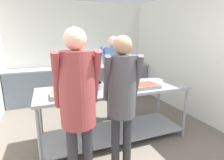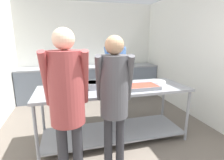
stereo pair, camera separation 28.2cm
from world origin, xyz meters
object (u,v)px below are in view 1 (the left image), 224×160
(serving_tray_vegetables, at_px, (65,95))
(water_bottle, at_px, (124,61))
(guest_serving_left, at_px, (122,92))
(cook_behind_counter, at_px, (113,69))
(serving_tray_roast, at_px, (142,86))
(plate_stack, at_px, (155,81))
(guest_serving_right, at_px, (78,97))
(broccoli_bowl, at_px, (112,83))
(sauce_pan, at_px, (93,85))

(serving_tray_vegetables, xyz_separation_m, water_bottle, (1.99, 2.49, 0.08))
(guest_serving_left, relative_size, cook_behind_counter, 0.99)
(serving_tray_roast, bearing_deg, serving_tray_vegetables, -179.46)
(plate_stack, bearing_deg, guest_serving_right, -148.66)
(plate_stack, bearing_deg, broccoli_bowl, 175.82)
(water_bottle, bearing_deg, cook_behind_counter, -120.81)
(guest_serving_right, relative_size, water_bottle, 7.45)
(guest_serving_right, bearing_deg, broccoli_bowl, 53.36)
(plate_stack, bearing_deg, water_bottle, 79.98)
(serving_tray_roast, xyz_separation_m, water_bottle, (0.81, 2.47, 0.08))
(sauce_pan, relative_size, guest_serving_right, 0.25)
(serving_tray_roast, height_order, guest_serving_right, guest_serving_right)
(sauce_pan, bearing_deg, cook_behind_counter, 48.41)
(sauce_pan, bearing_deg, water_bottle, 55.73)
(serving_tray_vegetables, distance_m, guest_serving_right, 0.69)
(water_bottle, bearing_deg, broccoli_bowl, -118.93)
(sauce_pan, distance_m, guest_serving_right, 0.99)
(broccoli_bowl, distance_m, plate_stack, 0.80)
(serving_tray_roast, height_order, water_bottle, water_bottle)
(serving_tray_vegetables, height_order, sauce_pan, sauce_pan)
(serving_tray_roast, bearing_deg, broccoli_bowl, 140.18)
(guest_serving_right, height_order, cook_behind_counter, guest_serving_right)
(plate_stack, height_order, guest_serving_left, guest_serving_left)
(broccoli_bowl, relative_size, guest_serving_left, 0.12)
(serving_tray_roast, bearing_deg, sauce_pan, 163.79)
(cook_behind_counter, distance_m, water_bottle, 1.86)
(broccoli_bowl, xyz_separation_m, plate_stack, (0.80, -0.06, -0.02))
(serving_tray_vegetables, height_order, guest_serving_right, guest_serving_right)
(broccoli_bowl, height_order, guest_serving_right, guest_serving_right)
(sauce_pan, height_order, guest_serving_left, guest_serving_left)
(guest_serving_right, bearing_deg, plate_stack, 31.34)
(serving_tray_vegetables, xyz_separation_m, serving_tray_roast, (1.18, 0.01, 0.00))
(plate_stack, bearing_deg, serving_tray_roast, -148.27)
(serving_tray_roast, bearing_deg, guest_serving_left, -136.66)
(guest_serving_left, height_order, guest_serving_right, guest_serving_right)
(plate_stack, relative_size, guest_serving_right, 0.16)
(sauce_pan, relative_size, serving_tray_roast, 0.88)
(cook_behind_counter, bearing_deg, sauce_pan, -131.59)
(plate_stack, xyz_separation_m, guest_serving_right, (-1.54, -0.94, 0.18))
(sauce_pan, relative_size, water_bottle, 1.88)
(sauce_pan, xyz_separation_m, water_bottle, (1.54, 2.26, 0.05))
(sauce_pan, xyz_separation_m, serving_tray_roast, (0.73, -0.21, -0.03))
(guest_serving_left, height_order, water_bottle, guest_serving_left)
(serving_tray_vegetables, height_order, serving_tray_roast, same)
(broccoli_bowl, distance_m, guest_serving_right, 1.25)
(serving_tray_vegetables, distance_m, sauce_pan, 0.50)
(broccoli_bowl, xyz_separation_m, water_bottle, (1.19, 2.16, 0.07))
(broccoli_bowl, distance_m, serving_tray_roast, 0.50)
(serving_tray_vegetables, xyz_separation_m, cook_behind_counter, (1.03, 0.88, 0.13))
(broccoli_bowl, bearing_deg, serving_tray_vegetables, -157.54)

